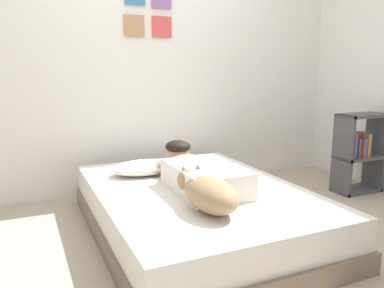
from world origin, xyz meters
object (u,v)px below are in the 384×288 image
object	(u,v)px
pillow	(144,167)
dog	(207,192)
bed	(196,210)
coffee_cup	(181,165)
cell_phone	(188,193)
person_lying	(197,172)
bookshelf	(358,152)

from	to	relation	value
pillow	dog	bearing A→B (deg)	-83.12
bed	coffee_cup	size ratio (longest dim) A/B	15.71
dog	cell_phone	distance (m)	0.32
person_lying	dog	xyz separation A→B (m)	(-0.14, -0.44, -0.00)
pillow	bookshelf	bearing A→B (deg)	-7.62
cell_phone	bed	bearing A→B (deg)	46.58
bed	pillow	bearing A→B (deg)	115.75
dog	cell_phone	size ratio (longest dim) A/B	4.11
bed	bookshelf	bearing A→B (deg)	6.70
dog	bookshelf	size ratio (longest dim) A/B	0.77
dog	bookshelf	bearing A→B (deg)	18.28
pillow	dog	distance (m)	0.91
cell_phone	bookshelf	world-z (taller)	bookshelf
person_lying	coffee_cup	distance (m)	0.48
bookshelf	person_lying	bearing A→B (deg)	-173.93
person_lying	dog	size ratio (longest dim) A/B	1.60
dog	coffee_cup	bearing A→B (deg)	77.13
coffee_cup	bookshelf	distance (m)	1.72
person_lying	coffee_cup	bearing A→B (deg)	81.73
person_lying	bed	bearing A→B (deg)	-128.45
pillow	cell_phone	bearing A→B (deg)	-78.93
bed	person_lying	xyz separation A→B (m)	(0.02, 0.02, 0.28)
person_lying	bookshelf	world-z (taller)	bookshelf
cell_phone	pillow	bearing A→B (deg)	101.07
cell_phone	bookshelf	distance (m)	1.92
bookshelf	coffee_cup	bearing A→B (deg)	170.60
bed	pillow	size ratio (longest dim) A/B	3.78
bed	cell_phone	xyz separation A→B (m)	(-0.11, -0.12, 0.17)
bed	coffee_cup	bearing A→B (deg)	80.12
cell_phone	person_lying	bearing A→B (deg)	47.30
cell_phone	coffee_cup	bearing A→B (deg)	71.93
dog	cell_phone	world-z (taller)	dog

